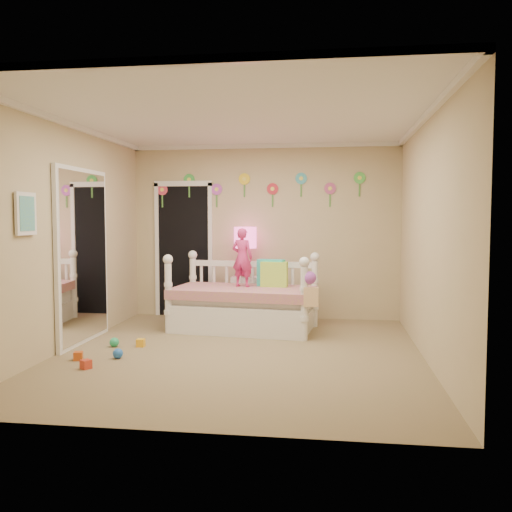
# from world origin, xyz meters

# --- Properties ---
(floor) EXTENTS (4.00, 4.50, 0.01)m
(floor) POSITION_xyz_m (0.00, 0.00, 0.00)
(floor) COLOR #7F684C
(floor) RESTS_ON ground
(ceiling) EXTENTS (4.00, 4.50, 0.01)m
(ceiling) POSITION_xyz_m (0.00, 0.00, 2.60)
(ceiling) COLOR white
(ceiling) RESTS_ON floor
(back_wall) EXTENTS (4.00, 0.01, 2.60)m
(back_wall) POSITION_xyz_m (0.00, 2.25, 1.30)
(back_wall) COLOR tan
(back_wall) RESTS_ON floor
(left_wall) EXTENTS (0.01, 4.50, 2.60)m
(left_wall) POSITION_xyz_m (-2.00, 0.00, 1.30)
(left_wall) COLOR tan
(left_wall) RESTS_ON floor
(right_wall) EXTENTS (0.01, 4.50, 2.60)m
(right_wall) POSITION_xyz_m (2.00, 0.00, 1.30)
(right_wall) COLOR tan
(right_wall) RESTS_ON floor
(crown_molding) EXTENTS (4.00, 4.50, 0.06)m
(crown_molding) POSITION_xyz_m (0.00, 0.00, 2.57)
(crown_molding) COLOR white
(crown_molding) RESTS_ON ceiling
(daybed) EXTENTS (2.00, 1.23, 1.03)m
(daybed) POSITION_xyz_m (-0.17, 1.30, 0.52)
(daybed) COLOR white
(daybed) RESTS_ON floor
(pillow_turquoise) EXTENTS (0.39, 0.20, 0.37)m
(pillow_turquoise) POSITION_xyz_m (0.18, 1.49, 0.76)
(pillow_turquoise) COLOR #25BC96
(pillow_turquoise) RESTS_ON daybed
(pillow_lime) EXTENTS (0.37, 0.16, 0.34)m
(pillow_lime) POSITION_xyz_m (0.23, 1.43, 0.74)
(pillow_lime) COLOR #ADE044
(pillow_lime) RESTS_ON daybed
(child) EXTENTS (0.33, 0.25, 0.80)m
(child) POSITION_xyz_m (-0.20, 1.38, 0.97)
(child) COLOR #D33076
(child) RESTS_ON daybed
(nightstand) EXTENTS (0.39, 0.30, 0.64)m
(nightstand) POSITION_xyz_m (-0.26, 2.02, 0.32)
(nightstand) COLOR white
(nightstand) RESTS_ON floor
(table_lamp) EXTENTS (0.33, 0.33, 0.73)m
(table_lamp) POSITION_xyz_m (-0.26, 2.02, 1.13)
(table_lamp) COLOR #E81E64
(table_lamp) RESTS_ON nightstand
(closet_doorway) EXTENTS (0.90, 0.04, 2.07)m
(closet_doorway) POSITION_xyz_m (-1.25, 2.23, 1.03)
(closet_doorway) COLOR black
(closet_doorway) RESTS_ON back_wall
(flower_decals) EXTENTS (3.40, 0.02, 0.50)m
(flower_decals) POSITION_xyz_m (-0.09, 2.24, 1.94)
(flower_decals) COLOR #B2668C
(flower_decals) RESTS_ON back_wall
(mirror_closet) EXTENTS (0.07, 1.30, 2.10)m
(mirror_closet) POSITION_xyz_m (-1.96, 0.30, 1.05)
(mirror_closet) COLOR white
(mirror_closet) RESTS_ON left_wall
(wall_picture) EXTENTS (0.05, 0.34, 0.42)m
(wall_picture) POSITION_xyz_m (-1.97, -0.90, 1.55)
(wall_picture) COLOR white
(wall_picture) RESTS_ON left_wall
(hanging_bag) EXTENTS (0.20, 0.16, 0.36)m
(hanging_bag) POSITION_xyz_m (0.74, 0.75, 0.63)
(hanging_bag) COLOR beige
(hanging_bag) RESTS_ON daybed
(toy_scatter) EXTENTS (1.14, 1.48, 0.11)m
(toy_scatter) POSITION_xyz_m (-1.52, -0.23, 0.06)
(toy_scatter) COLOR #996666
(toy_scatter) RESTS_ON floor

